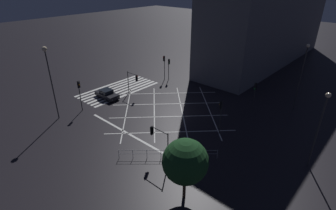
{
  "coord_description": "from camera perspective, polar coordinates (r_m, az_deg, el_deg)",
  "views": [
    {
      "loc": [
        24.49,
        22.06,
        17.22
      ],
      "look_at": [
        0.0,
        0.0,
        0.78
      ],
      "focal_mm": 28.0,
      "sensor_mm": 36.0,
      "label": 1
    }
  ],
  "objects": [
    {
      "name": "street_tree_near",
      "position": [
        21.47,
        3.77,
        -12.18
      ],
      "size": [
        3.79,
        3.79,
        5.73
      ],
      "color": "#473323",
      "rests_on": "ground_plane"
    },
    {
      "name": "traffic_light_sw_cross",
      "position": [
        47.23,
        0.21,
        8.71
      ],
      "size": [
        0.36,
        0.39,
        3.9
      ],
      "rotation": [
        0.0,
        0.0,
        1.57
      ],
      "color": "#2D2D30",
      "rests_on": "ground_plane"
    },
    {
      "name": "pedestrian_railing",
      "position": [
        27.55,
        -0.0,
        -10.41
      ],
      "size": [
        6.91,
        7.66,
        1.05
      ],
      "rotation": [
        0.0,
        0.0,
        2.3
      ],
      "color": "#9EA0A5",
      "rests_on": "ground_plane"
    },
    {
      "name": "street_lamp_far",
      "position": [
        35.36,
        -24.66,
        7.71
      ],
      "size": [
        0.61,
        0.61,
        9.67
      ],
      "color": "#2D2D30",
      "rests_on": "ground_plane"
    },
    {
      "name": "traffic_light_ne_cross",
      "position": [
        26.15,
        -2.12,
        -7.0
      ],
      "size": [
        0.36,
        2.47,
        3.8
      ],
      "rotation": [
        0.0,
        0.0,
        -1.57
      ],
      "color": "#2D2D30",
      "rests_on": "ground_plane"
    },
    {
      "name": "traffic_light_median_south",
      "position": [
        41.2,
        -7.61,
        5.63
      ],
      "size": [
        0.36,
        2.4,
        3.68
      ],
      "rotation": [
        0.0,
        0.0,
        1.57
      ],
      "color": "#2D2D30",
      "rests_on": "ground_plane"
    },
    {
      "name": "street_lamp_west",
      "position": [
        39.01,
        27.28,
        7.12
      ],
      "size": [
        0.46,
        0.46,
        9.42
      ],
      "color": "#2D2D30",
      "rests_on": "ground_plane"
    },
    {
      "name": "traffic_light_nw_main",
      "position": [
        37.93,
        18.35,
        2.94
      ],
      "size": [
        0.39,
        0.36,
        4.09
      ],
      "color": "#2D2D30",
      "rests_on": "ground_plane"
    },
    {
      "name": "traffic_light_sw_main",
      "position": [
        47.23,
        -0.85,
        9.17
      ],
      "size": [
        0.39,
        0.36,
        4.43
      ],
      "color": "#2D2D30",
      "rests_on": "ground_plane"
    },
    {
      "name": "ground_plane",
      "position": [
        37.19,
        0.0,
        -1.08
      ],
      "size": [
        200.0,
        200.0,
        0.0
      ],
      "primitive_type": "plane",
      "color": "black"
    },
    {
      "name": "street_lamp_east",
      "position": [
        27.88,
        30.43,
        -2.45
      ],
      "size": [
        0.47,
        0.47,
        7.97
      ],
      "color": "#2D2D30",
      "rests_on": "ground_plane"
    },
    {
      "name": "waiting_car",
      "position": [
        41.73,
        -13.16,
        2.34
      ],
      "size": [
        1.77,
        4.09,
        1.36
      ],
      "rotation": [
        0.0,
        0.0,
        1.57
      ],
      "color": "black",
      "rests_on": "ground_plane"
    },
    {
      "name": "traffic_light_se_cross",
      "position": [
        37.69,
        -18.71,
        3.14
      ],
      "size": [
        0.36,
        0.39,
        4.44
      ],
      "rotation": [
        0.0,
        0.0,
        1.57
      ],
      "color": "#2D2D30",
      "rests_on": "ground_plane"
    },
    {
      "name": "road_markings",
      "position": [
        41.87,
        -8.15,
        1.94
      ],
      "size": [
        19.76,
        24.01,
        0.01
      ],
      "color": "silver",
      "rests_on": "ground_plane"
    },
    {
      "name": "traffic_light_median_north",
      "position": [
        30.94,
        11.38,
        -1.24
      ],
      "size": [
        0.36,
        0.39,
        4.33
      ],
      "rotation": [
        0.0,
        0.0,
        -1.57
      ],
      "color": "#2D2D30",
      "rests_on": "ground_plane"
    }
  ]
}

